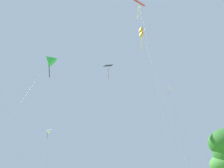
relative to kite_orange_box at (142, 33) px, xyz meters
name	(u,v)px	position (x,y,z in m)	size (l,w,h in m)	color
kite_orange_box	(142,33)	(0.00, 0.00, 0.00)	(0.77, 6.14, 20.41)	orange
kite_black_large	(108,71)	(-2.60, 8.03, -1.30)	(2.60, 5.19, 19.80)	black
kite_green_small	(50,59)	(-11.17, 4.52, -2.85)	(3.08, 12.69, 17.59)	green
kite_red_high	(139,8)	(0.59, 1.30, 6.21)	(2.09, 5.22, 27.76)	red
kite_white_distant	(48,131)	(-10.93, 17.50, -8.85)	(1.24, 8.77, 11.17)	white
kite_yellow_diamond	(173,95)	(11.77, 13.70, -1.40)	(0.90, 8.04, 20.42)	yellow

